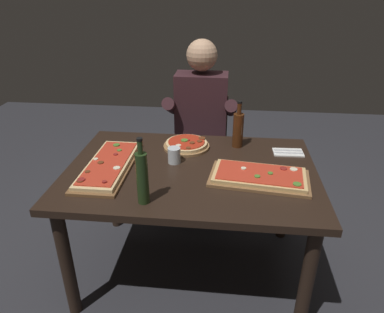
% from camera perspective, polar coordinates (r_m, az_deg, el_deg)
% --- Properties ---
extents(ground_plane, '(6.40, 6.40, 0.00)m').
position_cam_1_polar(ground_plane, '(2.43, -0.13, -17.43)').
color(ground_plane, '#2D2D33').
extents(dining_table, '(1.40, 0.96, 0.74)m').
position_cam_1_polar(dining_table, '(2.04, -0.15, -4.28)').
color(dining_table, black).
rests_on(dining_table, ground_plane).
extents(pizza_rectangular_front, '(0.55, 0.33, 0.05)m').
position_cam_1_polar(pizza_rectangular_front, '(1.91, 10.79, -3.17)').
color(pizza_rectangular_front, brown).
rests_on(pizza_rectangular_front, dining_table).
extents(pizza_rectangular_left, '(0.25, 0.61, 0.05)m').
position_cam_1_polar(pizza_rectangular_left, '(2.04, -13.25, -1.34)').
color(pizza_rectangular_left, brown).
rests_on(pizza_rectangular_left, dining_table).
extents(pizza_round_far, '(0.29, 0.29, 0.05)m').
position_cam_1_polar(pizza_round_far, '(2.23, -0.89, 1.95)').
color(pizza_round_far, olive).
rests_on(pizza_round_far, dining_table).
extents(wine_bottle_dark, '(0.06, 0.06, 0.33)m').
position_cam_1_polar(wine_bottle_dark, '(1.65, -8.02, -3.26)').
color(wine_bottle_dark, '#233819').
rests_on(wine_bottle_dark, dining_table).
extents(oil_bottle_amber, '(0.07, 0.07, 0.30)m').
position_cam_1_polar(oil_bottle_amber, '(2.23, 7.44, 4.40)').
color(oil_bottle_amber, '#47230F').
rests_on(oil_bottle_amber, dining_table).
extents(tumbler_near_camera, '(0.07, 0.07, 0.09)m').
position_cam_1_polar(tumbler_near_camera, '(2.04, -2.89, 0.07)').
color(tumbler_near_camera, silver).
rests_on(tumbler_near_camera, dining_table).
extents(napkin_cutlery_set, '(0.18, 0.12, 0.01)m').
position_cam_1_polar(napkin_cutlery_set, '(2.24, 15.23, 0.65)').
color(napkin_cutlery_set, white).
rests_on(napkin_cutlery_set, dining_table).
extents(diner_chair, '(0.44, 0.44, 0.87)m').
position_cam_1_polar(diner_chair, '(2.87, 1.55, 1.74)').
color(diner_chair, '#3D2B1E').
rests_on(diner_chair, ground_plane).
extents(seated_diner, '(0.53, 0.41, 1.33)m').
position_cam_1_polar(seated_diner, '(2.66, 1.40, 5.67)').
color(seated_diner, '#23232D').
rests_on(seated_diner, ground_plane).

